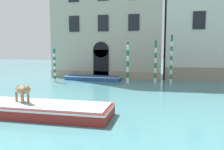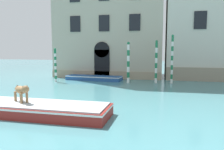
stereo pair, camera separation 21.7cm
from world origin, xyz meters
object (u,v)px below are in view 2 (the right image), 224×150
(mooring_pole_0, at_px, (55,65))
(mooring_pole_1, at_px, (156,62))
(boat_foreground, at_px, (22,108))
(boat_moored_near_palazzo, at_px, (94,78))
(dog_on_deck, at_px, (22,90))
(mooring_pole_3, at_px, (128,62))
(mooring_pole_2, at_px, (172,59))

(mooring_pole_0, relative_size, mooring_pole_1, 0.82)
(boat_foreground, relative_size, boat_moored_near_palazzo, 1.47)
(mooring_pole_0, bearing_deg, boat_foreground, -72.11)
(dog_on_deck, height_order, boat_moored_near_palazzo, dog_on_deck)
(boat_moored_near_palazzo, xyz_separation_m, mooring_pole_1, (6.20, -0.71, 1.75))
(mooring_pole_3, bearing_deg, boat_moored_near_palazzo, 161.89)
(dog_on_deck, height_order, mooring_pole_1, mooring_pole_1)
(mooring_pole_3, bearing_deg, mooring_pole_0, -173.62)
(boat_foreground, height_order, boat_moored_near_palazzo, boat_foreground)
(mooring_pole_1, bearing_deg, mooring_pole_0, -172.36)
(boat_foreground, relative_size, mooring_pole_3, 2.26)
(dog_on_deck, relative_size, mooring_pole_1, 0.29)
(mooring_pole_3, bearing_deg, mooring_pole_1, 11.04)
(boat_foreground, relative_size, dog_on_deck, 7.39)
(mooring_pole_2, bearing_deg, dog_on_deck, -123.58)
(mooring_pole_1, height_order, mooring_pole_2, mooring_pole_2)
(boat_moored_near_palazzo, bearing_deg, mooring_pole_3, -12.43)
(mooring_pole_2, bearing_deg, boat_moored_near_palazzo, 174.68)
(boat_foreground, distance_m, mooring_pole_2, 13.81)
(mooring_pole_0, distance_m, mooring_pole_3, 6.95)
(mooring_pole_2, bearing_deg, mooring_pole_3, -172.77)
(mooring_pole_0, bearing_deg, boat_moored_near_palazzo, 31.58)
(mooring_pole_1, xyz_separation_m, mooring_pole_2, (1.41, 0.01, 0.24))
(dog_on_deck, distance_m, boat_moored_near_palazzo, 12.12)
(boat_moored_near_palazzo, bearing_deg, dog_on_deck, -84.05)
(mooring_pole_0, relative_size, mooring_pole_2, 0.73)
(mooring_pole_0, distance_m, mooring_pole_1, 9.51)
(dog_on_deck, distance_m, mooring_pole_3, 11.49)
(mooring_pole_2, height_order, mooring_pole_3, mooring_pole_2)
(mooring_pole_0, height_order, mooring_pole_3, mooring_pole_3)
(boat_moored_near_palazzo, xyz_separation_m, mooring_pole_3, (3.68, -1.21, 1.68))
(boat_foreground, xyz_separation_m, mooring_pole_1, (6.15, 11.39, 1.68))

